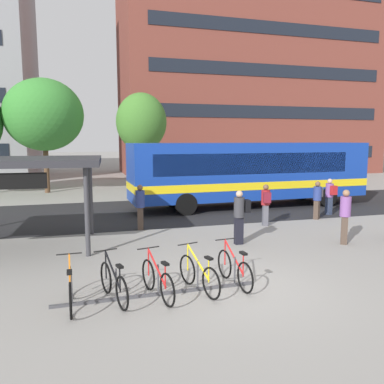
# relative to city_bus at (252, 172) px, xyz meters

# --- Properties ---
(ground) EXTENTS (200.00, 200.00, 0.00)m
(ground) POSITION_rel_city_bus_xyz_m (-4.80, -9.87, -1.78)
(ground) COLOR gray
(bus_lane_asphalt) EXTENTS (80.00, 7.20, 0.01)m
(bus_lane_asphalt) POSITION_rel_city_bus_xyz_m (-4.80, -0.00, -1.77)
(bus_lane_asphalt) COLOR #232326
(bus_lane_asphalt) RESTS_ON ground
(city_bus) EXTENTS (12.09, 2.88, 3.20)m
(city_bus) POSITION_rel_city_bus_xyz_m (0.00, 0.00, 0.00)
(city_bus) COLOR #14389E
(city_bus) RESTS_ON ground
(bike_rack) EXTENTS (4.51, 0.18, 0.70)m
(bike_rack) POSITION_rel_city_bus_xyz_m (-6.69, -9.82, -1.68)
(bike_rack) COLOR #47474C
(bike_rack) RESTS_ON ground
(parked_bicycle_orange_0) EXTENTS (0.52, 1.72, 0.99)m
(parked_bicycle_orange_0) POSITION_rel_city_bus_xyz_m (-8.51, -9.93, -1.39)
(parked_bicycle_orange_0) COLOR black
(parked_bicycle_orange_0) RESTS_ON ground
(parked_bicycle_black_1) EXTENTS (0.60, 1.68, 0.99)m
(parked_bicycle_black_1) POSITION_rel_city_bus_xyz_m (-7.65, -9.86, -1.39)
(parked_bicycle_black_1) COLOR black
(parked_bicycle_black_1) RESTS_ON ground
(parked_bicycle_red_2) EXTENTS (0.57, 1.69, 0.99)m
(parked_bicycle_red_2) POSITION_rel_city_bus_xyz_m (-6.73, -9.94, -1.39)
(parked_bicycle_red_2) COLOR black
(parked_bicycle_red_2) RESTS_ON ground
(parked_bicycle_yellow_3) EXTENTS (0.61, 1.68, 0.99)m
(parked_bicycle_yellow_3) POSITION_rel_city_bus_xyz_m (-5.78, -9.84, -1.39)
(parked_bicycle_yellow_3) COLOR black
(parked_bicycle_yellow_3) RESTS_ON ground
(parked_bicycle_red_4) EXTENTS (0.52, 1.72, 0.99)m
(parked_bicycle_red_4) POSITION_rel_city_bus_xyz_m (-4.87, -9.71, -1.39)
(parked_bicycle_red_4) COLOR black
(parked_bicycle_red_4) RESTS_ON ground
(commuter_maroon_pack_0) EXTENTS (0.56, 0.60, 1.78)m
(commuter_maroon_pack_0) POSITION_rel_city_bus_xyz_m (-0.05, -7.31, -0.75)
(commuter_maroon_pack_0) COLOR #47382D
(commuter_maroon_pack_0) RESTS_ON ground
(commuter_teal_pack_1) EXTENTS (0.43, 0.58, 1.70)m
(commuter_teal_pack_1) POSITION_rel_city_bus_xyz_m (-6.11, -3.46, -0.79)
(commuter_teal_pack_1) COLOR #47382D
(commuter_teal_pack_1) RESTS_ON ground
(commuter_red_pack_2) EXTENTS (0.38, 0.56, 1.63)m
(commuter_red_pack_2) POSITION_rel_city_bus_xyz_m (2.49, -2.94, -0.84)
(commuter_red_pack_2) COLOR #2D3851
(commuter_red_pack_2) RESTS_ON ground
(commuter_black_pack_3) EXTENTS (0.52, 0.34, 1.76)m
(commuter_black_pack_3) POSITION_rel_city_bus_xyz_m (-3.33, -6.40, -0.76)
(commuter_black_pack_3) COLOR black
(commuter_black_pack_3) RESTS_ON ground
(commuter_maroon_pack_4) EXTENTS (0.43, 0.58, 1.64)m
(commuter_maroon_pack_4) POSITION_rel_city_bus_xyz_m (-1.31, -4.20, -0.83)
(commuter_maroon_pack_4) COLOR #565660
(commuter_maroon_pack_4) RESTS_ON ground
(commuter_grey_pack_5) EXTENTS (0.60, 0.57, 1.62)m
(commuter_grey_pack_5) POSITION_rel_city_bus_xyz_m (1.41, -3.60, -0.84)
(commuter_grey_pack_5) COLOR #47382D
(commuter_grey_pack_5) RESTS_ON ground
(street_tree_0) EXTENTS (3.43, 3.43, 6.50)m
(street_tree_0) POSITION_rel_city_bus_xyz_m (-4.11, 8.94, 2.75)
(street_tree_0) COLOR brown
(street_tree_0) RESTS_ON ground
(street_tree_2) EXTENTS (4.83, 4.83, 7.11)m
(street_tree_2) POSITION_rel_city_bus_xyz_m (-10.28, 8.38, 3.10)
(street_tree_2) COLOR brown
(street_tree_2) RESTS_ON ground
(building_right_wing) EXTENTS (25.22, 10.59, 21.72)m
(building_right_wing) POSITION_rel_city_bus_xyz_m (8.49, 19.72, 9.09)
(building_right_wing) COLOR brown
(building_right_wing) RESTS_ON ground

